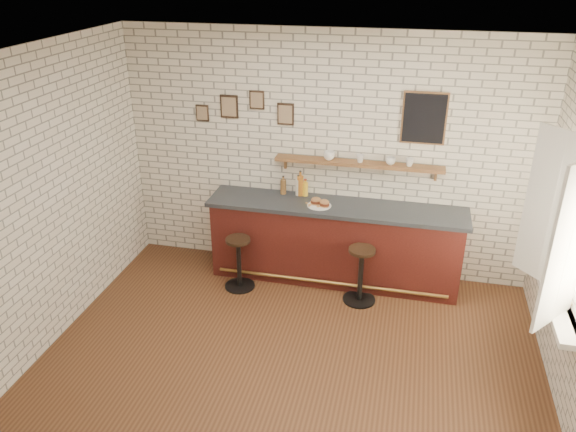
% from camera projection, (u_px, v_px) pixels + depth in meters
% --- Properties ---
extents(ground, '(5.00, 5.00, 0.00)m').
position_uv_depth(ground, '(289.00, 362.00, 5.66)').
color(ground, '#57341D').
rests_on(ground, ground).
extents(bar_counter, '(3.10, 0.65, 1.01)m').
position_uv_depth(bar_counter, '(335.00, 242.00, 6.90)').
color(bar_counter, '#4A1813').
rests_on(bar_counter, ground).
extents(sandwich_plate, '(0.28, 0.28, 0.01)m').
position_uv_depth(sandwich_plate, '(319.00, 205.00, 6.66)').
color(sandwich_plate, white).
rests_on(sandwich_plate, bar_counter).
extents(ciabatta_sandwich, '(0.25, 0.18, 0.08)m').
position_uv_depth(ciabatta_sandwich, '(320.00, 202.00, 6.63)').
color(ciabatta_sandwich, '#BB824C').
rests_on(ciabatta_sandwich, sandwich_plate).
extents(potato_chips, '(0.26, 0.18, 0.00)m').
position_uv_depth(potato_chips, '(318.00, 205.00, 6.65)').
color(potato_chips, '#CA9047').
rests_on(potato_chips, sandwich_plate).
extents(bitters_bottle_brown, '(0.07, 0.07, 0.23)m').
position_uv_depth(bitters_bottle_brown, '(283.00, 186.00, 6.95)').
color(bitters_bottle_brown, brown).
rests_on(bitters_bottle_brown, bar_counter).
extents(bitters_bottle_white, '(0.07, 0.07, 0.26)m').
position_uv_depth(bitters_bottle_white, '(298.00, 187.00, 6.91)').
color(bitters_bottle_white, beige).
rests_on(bitters_bottle_white, bar_counter).
extents(bitters_bottle_amber, '(0.08, 0.08, 0.32)m').
position_uv_depth(bitters_bottle_amber, '(300.00, 185.00, 6.89)').
color(bitters_bottle_amber, '#B0641C').
rests_on(bitters_bottle_amber, bar_counter).
extents(condiment_bottle_yellow, '(0.07, 0.07, 0.22)m').
position_uv_depth(condiment_bottle_yellow, '(305.00, 189.00, 6.90)').
color(condiment_bottle_yellow, gold).
rests_on(condiment_bottle_yellow, bar_counter).
extents(bar_stool_left, '(0.37, 0.37, 0.67)m').
position_uv_depth(bar_stool_left, '(239.00, 261.00, 6.78)').
color(bar_stool_left, black).
rests_on(bar_stool_left, ground).
extents(bar_stool_right, '(0.39, 0.39, 0.69)m').
position_uv_depth(bar_stool_right, '(361.00, 273.00, 6.50)').
color(bar_stool_right, black).
rests_on(bar_stool_right, ground).
extents(wall_shelf, '(2.00, 0.18, 0.18)m').
position_uv_depth(wall_shelf, '(358.00, 164.00, 6.62)').
color(wall_shelf, brown).
rests_on(wall_shelf, ground).
extents(shelf_cup_a, '(0.14, 0.14, 0.10)m').
position_uv_depth(shelf_cup_a, '(329.00, 156.00, 6.65)').
color(shelf_cup_a, white).
rests_on(shelf_cup_a, wall_shelf).
extents(shelf_cup_b, '(0.13, 0.13, 0.09)m').
position_uv_depth(shelf_cup_b, '(360.00, 159.00, 6.58)').
color(shelf_cup_b, white).
rests_on(shelf_cup_b, wall_shelf).
extents(shelf_cup_c, '(0.15, 0.15, 0.09)m').
position_uv_depth(shelf_cup_c, '(391.00, 161.00, 6.51)').
color(shelf_cup_c, white).
rests_on(shelf_cup_c, wall_shelf).
extents(shelf_cup_d, '(0.10, 0.10, 0.09)m').
position_uv_depth(shelf_cup_d, '(410.00, 162.00, 6.46)').
color(shelf_cup_d, white).
rests_on(shelf_cup_d, wall_shelf).
extents(back_wall_decor, '(2.96, 0.02, 0.56)m').
position_uv_depth(back_wall_decor, '(347.00, 114.00, 6.48)').
color(back_wall_decor, black).
rests_on(back_wall_decor, ground).
extents(window_sill, '(0.20, 1.35, 0.06)m').
position_uv_depth(window_sill, '(556.00, 301.00, 5.05)').
color(window_sill, white).
rests_on(window_sill, ground).
extents(casement_window, '(0.40, 1.30, 1.56)m').
position_uv_depth(casement_window, '(569.00, 227.00, 4.73)').
color(casement_window, white).
rests_on(casement_window, ground).
extents(book_lower, '(0.15, 0.20, 0.02)m').
position_uv_depth(book_lower, '(555.00, 298.00, 5.03)').
color(book_lower, tan).
rests_on(book_lower, window_sill).
extents(book_upper, '(0.17, 0.22, 0.02)m').
position_uv_depth(book_upper, '(555.00, 296.00, 5.02)').
color(book_upper, tan).
rests_on(book_upper, book_lower).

